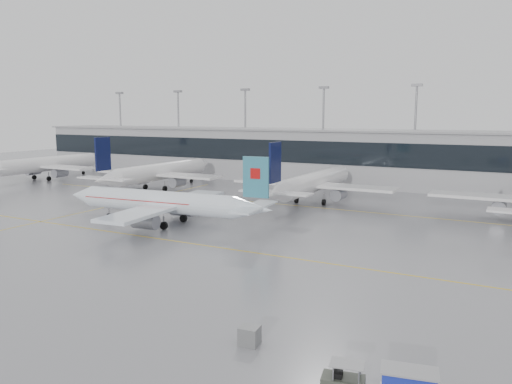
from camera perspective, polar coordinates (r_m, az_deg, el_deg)
The scene contains 15 objects.
ground at distance 61.02m, azimuth -5.33°, elevation -6.18°, with size 320.00×320.00×0.00m, color gray.
taxi_line_main at distance 61.02m, azimuth -5.33°, elevation -6.18°, with size 120.00×0.25×0.01m, color gold.
taxi_line_north at distance 87.02m, azimuth 5.57°, elevation -1.64°, with size 120.00×0.25×0.01m, color gold.
taxi_line_cross at distance 90.96m, azimuth -16.01°, elevation -1.49°, with size 0.25×60.00×0.01m, color gold.
terminal at distance 116.24m, azimuth 11.67°, elevation 3.83°, with size 180.00×15.00×12.00m, color #99999C.
terminal_glass at distance 108.91m, azimuth 10.57°, elevation 4.33°, with size 180.00×0.20×5.00m, color black.
terminal_roof at distance 115.88m, azimuth 11.77°, elevation 6.89°, with size 182.00×16.00×0.40m, color gray.
light_masts at distance 121.62m, azimuth 12.59°, elevation 7.48°, with size 156.40×1.00×22.60m.
air_canada_jet at distance 72.69m, azimuth -10.20°, elevation -1.23°, with size 33.90×26.50×10.34m.
parked_jet_a at distance 132.36m, azimuth -22.99°, elevation 2.91°, with size 29.64×36.96×11.72m.
parked_jet_b at distance 107.56m, azimuth -11.12°, elevation 2.23°, with size 29.64×36.96×11.72m.
parked_jet_c at distance 89.82m, azimuth 6.51°, elevation 1.06°, with size 29.64×36.96×11.72m.
baggage_tug at distance 30.98m, azimuth 9.92°, elevation -20.56°, with size 3.75×1.97×1.78m.
baggage_cart at distance 30.62m, azimuth 17.09°, elevation -20.17°, with size 3.36×2.28×1.91m.
gse_unit at distance 35.82m, azimuth -0.74°, elevation -16.10°, with size 1.33×1.23×1.33m, color slate.
Camera 1 is at (32.51, -49.17, 15.77)m, focal length 35.00 mm.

